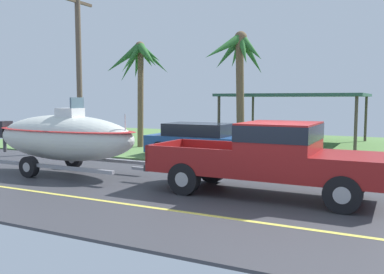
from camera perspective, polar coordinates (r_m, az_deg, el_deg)
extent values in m
cube|color=#38383D|center=(10.06, 10.28, -8.67)|extent=(36.00, 8.00, 0.06)
cube|color=#567F42|center=(20.70, 19.04, -1.64)|extent=(36.00, 14.00, 0.11)
cube|color=#DBCC4C|center=(8.40, 6.70, -11.18)|extent=(34.20, 0.12, 0.01)
cube|color=maroon|center=(10.46, 9.76, -4.43)|extent=(5.68, 1.94, 0.22)
cube|color=maroon|center=(10.02, 21.05, -3.40)|extent=(1.59, 1.94, 0.38)
cube|color=maroon|center=(10.27, 11.94, -1.02)|extent=(1.70, 1.94, 1.07)
cube|color=black|center=(10.24, 11.97, 0.68)|extent=(1.72, 1.96, 0.38)
cube|color=#621111|center=(11.03, 1.56, -3.17)|extent=(2.39, 1.94, 0.04)
cube|color=maroon|center=(11.84, 3.48, -1.60)|extent=(2.39, 0.08, 0.45)
cube|color=maroon|center=(10.18, -0.68, -2.72)|extent=(2.39, 0.08, 0.45)
cube|color=maroon|center=(11.54, -3.62, -1.78)|extent=(0.08, 1.94, 0.45)
cube|color=#333338|center=(11.64, -4.04, -3.68)|extent=(0.12, 1.74, 0.16)
sphere|color=#B2B2B7|center=(11.70, -4.55, -3.40)|extent=(0.10, 0.10, 0.10)
cylinder|color=black|center=(10.95, 21.01, -5.50)|extent=(0.80, 0.28, 0.80)
cylinder|color=#9E9EA3|center=(10.95, 21.01, -5.50)|extent=(0.36, 0.29, 0.36)
cylinder|color=black|center=(9.28, 19.90, -7.36)|extent=(0.80, 0.28, 0.80)
cylinder|color=#9E9EA3|center=(9.28, 19.90, -7.36)|extent=(0.36, 0.29, 0.36)
cylinder|color=black|center=(11.90, 2.80, -4.31)|extent=(0.80, 0.28, 0.80)
cylinder|color=#9E9EA3|center=(11.90, 2.80, -4.31)|extent=(0.36, 0.29, 0.36)
cylinder|color=black|center=(10.39, -1.08, -5.71)|extent=(0.80, 0.28, 0.80)
cylinder|color=#9E9EA3|center=(10.39, -1.08, -5.71)|extent=(0.36, 0.29, 0.36)
cube|color=gray|center=(11.97, -6.38, -4.37)|extent=(0.90, 0.10, 0.08)
cube|color=gray|center=(14.52, -14.54, -2.82)|extent=(5.20, 0.12, 0.10)
cube|color=gray|center=(13.24, -19.69, -3.72)|extent=(5.20, 0.12, 0.10)
cylinder|color=black|center=(14.92, -15.89, -2.87)|extent=(0.64, 0.22, 0.64)
cylinder|color=#9E9EA3|center=(14.92, -15.89, -2.87)|extent=(0.29, 0.23, 0.29)
cylinder|color=black|center=(13.59, -21.38, -3.81)|extent=(0.64, 0.22, 0.64)
cylinder|color=#9E9EA3|center=(13.59, -21.38, -3.81)|extent=(0.29, 0.23, 0.29)
ellipsoid|color=silver|center=(13.78, -17.08, -0.09)|extent=(5.26, 1.76, 1.44)
ellipsoid|color=#B22626|center=(13.76, -17.11, 0.96)|extent=(5.36, 1.80, 0.12)
cube|color=silver|center=(13.55, -16.35, 2.44)|extent=(0.70, 0.60, 0.65)
cube|color=slate|center=(13.34, -15.46, 4.47)|extent=(0.06, 0.56, 0.36)
cube|color=black|center=(15.79, -24.30, 0.99)|extent=(0.36, 0.44, 0.56)
cylinder|color=#4C4C51|center=(15.82, -24.25, -0.44)|extent=(0.12, 0.12, 0.79)
cylinder|color=silver|center=(12.21, -9.13, 1.95)|extent=(0.04, 0.04, 0.50)
cube|color=#234C89|center=(16.91, 1.64, -1.01)|extent=(4.64, 1.84, 0.70)
cube|color=black|center=(16.96, 0.94, 1.04)|extent=(2.60, 1.69, 0.50)
cylinder|color=black|center=(17.11, 7.63, -1.66)|extent=(0.66, 0.22, 0.66)
cylinder|color=#9E9EA3|center=(17.11, 7.63, -1.66)|extent=(0.30, 0.23, 0.30)
cylinder|color=black|center=(15.56, 5.60, -2.32)|extent=(0.66, 0.22, 0.66)
cylinder|color=#9E9EA3|center=(15.56, 5.60, -2.32)|extent=(0.30, 0.23, 0.30)
cylinder|color=black|center=(18.38, -1.71, -1.13)|extent=(0.66, 0.22, 0.66)
cylinder|color=#9E9EA3|center=(18.38, -1.71, -1.13)|extent=(0.30, 0.23, 0.30)
cylinder|color=black|center=(16.95, -4.40, -1.69)|extent=(0.66, 0.22, 0.66)
cylinder|color=#9E9EA3|center=(16.95, -4.40, -1.69)|extent=(0.30, 0.23, 0.30)
cylinder|color=#4C4238|center=(24.64, 22.67, 2.22)|extent=(0.14, 0.14, 2.49)
cylinder|color=#4C4238|center=(19.37, 21.50, 1.55)|extent=(0.14, 0.14, 2.49)
cylinder|color=#4C4238|center=(25.92, 8.32, 2.70)|extent=(0.14, 0.14, 2.49)
cylinder|color=#4C4238|center=(20.97, 3.70, 2.16)|extent=(0.14, 0.14, 2.49)
cube|color=#2D5647|center=(22.47, 14.03, 5.57)|extent=(6.94, 5.79, 0.14)
cylinder|color=brown|center=(18.61, 6.60, 5.67)|extent=(0.34, 0.65, 5.05)
cone|color=#2D6B2D|center=(18.54, 8.08, 11.92)|extent=(1.33, 0.55, 1.31)
cone|color=#2D6B2D|center=(19.18, 8.14, 10.92)|extent=(1.09, 1.66, 1.78)
cone|color=#2D6B2D|center=(19.61, 6.05, 11.35)|extent=(1.38, 1.86, 1.43)
cone|color=#2D6B2D|center=(18.94, 4.99, 11.38)|extent=(1.48, 0.44, 1.56)
cone|color=#2D6B2D|center=(18.12, 4.32, 12.13)|extent=(1.39, 2.09, 1.38)
cone|color=#2D6B2D|center=(18.32, 7.06, 11.70)|extent=(1.00, 1.15, 1.41)
sphere|color=brown|center=(18.80, 6.68, 13.37)|extent=(0.55, 0.55, 0.55)
cylinder|color=brown|center=(20.26, -7.05, 5.38)|extent=(0.28, 0.41, 4.87)
cone|color=#286028|center=(19.96, -5.79, 11.29)|extent=(1.42, 0.51, 1.01)
cone|color=#286028|center=(20.41, -5.24, 10.50)|extent=(1.40, 1.20, 1.46)
cone|color=#286028|center=(21.04, -6.30, 10.87)|extent=(0.73, 1.73, 1.22)
cone|color=#286028|center=(20.82, -7.46, 10.11)|extent=(1.28, 1.20, 1.66)
cone|color=#286028|center=(20.68, -8.43, 9.83)|extent=(1.41, 0.33, 1.81)
cone|color=#286028|center=(20.16, -9.32, 10.52)|extent=(1.54, 1.66, 1.57)
cone|color=#286028|center=(19.84, -8.32, 10.55)|extent=(0.45, 1.56, 1.51)
cone|color=#286028|center=(19.51, -6.10, 11.01)|extent=(1.94, 1.52, 1.42)
sphere|color=brown|center=(20.41, -7.13, 12.22)|extent=(0.45, 0.45, 0.45)
cylinder|color=brown|center=(19.23, -15.19, 8.69)|extent=(0.24, 0.24, 7.17)
cube|color=brown|center=(19.65, -15.41, 17.41)|extent=(0.10, 1.80, 0.12)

